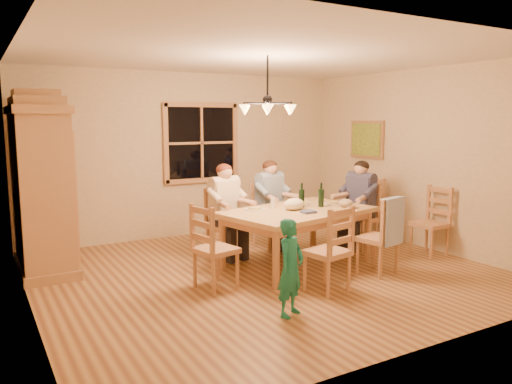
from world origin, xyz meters
TOP-DOWN VIEW (x-y plane):
  - floor at (0.00, 0.00)m, footprint 5.50×5.50m
  - ceiling at (0.00, 0.00)m, footprint 5.50×5.00m
  - wall_back at (0.00, 2.50)m, footprint 5.50×0.02m
  - wall_left at (-2.75, 0.00)m, footprint 0.02×5.00m
  - wall_right at (2.75, 0.00)m, footprint 0.02×5.00m
  - window at (0.20, 2.47)m, footprint 1.30×0.06m
  - painting at (2.71, 1.20)m, footprint 0.06×0.78m
  - chandelier at (-0.00, 0.00)m, footprint 0.77×0.68m
  - armoire at (-2.42, 1.52)m, footprint 0.66×1.40m
  - dining_table at (0.51, 0.07)m, footprint 2.16×1.57m
  - chair_far_left at (-0.16, 0.87)m, footprint 0.52×0.50m
  - chair_far_right at (0.69, 1.05)m, footprint 0.52×0.50m
  - chair_near_left at (0.22, -0.94)m, footprint 0.52×0.50m
  - chair_near_right at (1.18, -0.74)m, footprint 0.52×0.50m
  - chair_end_left at (-0.82, -0.21)m, footprint 0.50×0.52m
  - chair_end_right at (1.84, 0.35)m, footprint 0.50×0.52m
  - adult_woman at (-0.16, 0.87)m, footprint 0.46×0.49m
  - adult_plaid_man at (0.69, 1.05)m, footprint 0.46×0.49m
  - adult_slate_man at (1.84, 0.35)m, footprint 0.49×0.46m
  - towel at (1.22, -0.92)m, footprint 0.39×0.18m
  - wine_bottle_a at (0.66, 0.19)m, footprint 0.08×0.08m
  - wine_bottle_b at (0.91, 0.08)m, footprint 0.08×0.08m
  - plate_woman at (0.00, 0.31)m, footprint 0.26×0.26m
  - plate_plaid at (0.82, 0.42)m, footprint 0.26×0.26m
  - plate_slate at (1.18, 0.17)m, footprint 0.26×0.26m
  - wine_glass_a at (0.27, 0.30)m, footprint 0.06×0.06m
  - wine_glass_b at (1.08, 0.32)m, footprint 0.06×0.06m
  - cap at (1.19, -0.10)m, footprint 0.20×0.20m
  - napkin at (0.49, -0.21)m, footprint 0.21×0.17m
  - cloth_bundle at (0.45, 0.06)m, footprint 0.28×0.22m
  - child at (-0.52, -1.32)m, footprint 0.42×0.37m
  - chair_spare_front at (2.45, -0.45)m, footprint 0.44×0.46m
  - chair_spare_back at (2.45, 0.87)m, footprint 0.50×0.51m

SIDE VIEW (x-z plane):
  - floor at x=0.00m, z-range 0.00..0.00m
  - chair_far_left at x=-0.16m, z-range -0.19..0.80m
  - chair_far_right at x=0.69m, z-range -0.19..0.80m
  - chair_near_left at x=0.22m, z-range -0.19..0.80m
  - chair_near_right at x=1.18m, z-range -0.19..0.80m
  - chair_end_left at x=-0.82m, z-range -0.19..0.80m
  - chair_end_right at x=1.84m, z-range -0.19..0.80m
  - chair_spare_front at x=2.45m, z-range -0.19..0.80m
  - chair_spare_back at x=2.45m, z-range -0.19..0.80m
  - child at x=-0.52m, z-range 0.00..0.98m
  - dining_table at x=0.51m, z-range 0.28..1.04m
  - towel at x=1.22m, z-range 0.41..0.99m
  - plate_woman at x=0.00m, z-range 0.76..0.78m
  - plate_plaid at x=0.82m, z-range 0.76..0.78m
  - plate_slate at x=1.18m, z-range 0.76..0.78m
  - napkin at x=0.49m, z-range 0.76..0.79m
  - cap at x=1.19m, z-range 0.76..0.87m
  - wine_glass_a at x=0.27m, z-range 0.76..0.90m
  - wine_glass_b at x=1.08m, z-range 0.76..0.90m
  - cloth_bundle at x=0.45m, z-range 0.76..0.91m
  - adult_woman at x=-0.16m, z-range 0.40..1.28m
  - adult_plaid_man at x=0.69m, z-range 0.40..1.28m
  - adult_slate_man at x=1.84m, z-range 0.40..1.28m
  - wine_bottle_a at x=0.66m, z-range 0.76..1.09m
  - wine_bottle_b at x=0.91m, z-range 0.76..1.09m
  - armoire at x=-2.42m, z-range -0.09..2.21m
  - wall_back at x=0.00m, z-range 0.00..2.70m
  - wall_left at x=-2.75m, z-range 0.00..2.70m
  - wall_right at x=2.75m, z-range 0.00..2.70m
  - window at x=0.20m, z-range 0.90..2.20m
  - painting at x=2.71m, z-range 1.28..1.92m
  - chandelier at x=0.00m, z-range 1.72..2.43m
  - ceiling at x=0.00m, z-range 2.69..2.71m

